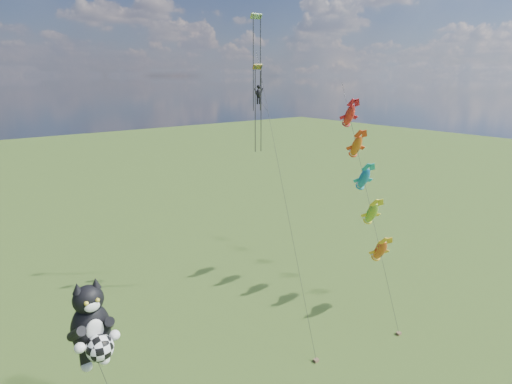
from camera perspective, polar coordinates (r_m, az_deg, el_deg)
cat_kite_rig at (r=26.44m, az=-21.01°, el=-16.39°), size 2.63×4.18×10.51m
fish_windsock_rig at (r=42.93m, az=14.18°, el=1.73°), size 7.47×14.22×20.53m
parafoil_rig at (r=42.46m, az=0.45°, el=13.45°), size 7.25×16.44×27.09m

